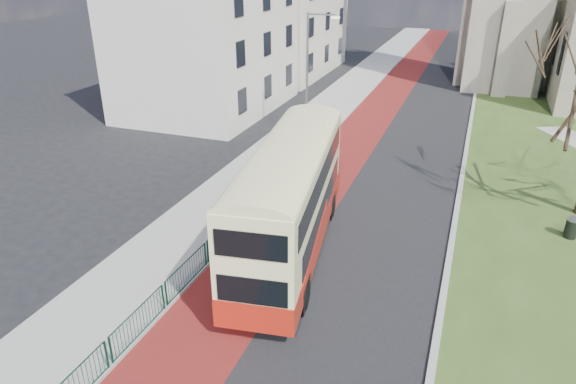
% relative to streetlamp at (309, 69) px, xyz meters
% --- Properties ---
extents(ground, '(160.00, 160.00, 0.00)m').
position_rel_streetlamp_xyz_m(ground, '(4.35, -18.00, -4.59)').
color(ground, black).
rests_on(ground, ground).
extents(road_carriageway, '(9.00, 120.00, 0.01)m').
position_rel_streetlamp_xyz_m(road_carriageway, '(5.85, 2.00, -4.59)').
color(road_carriageway, black).
rests_on(road_carriageway, ground).
extents(bus_lane, '(3.40, 120.00, 0.01)m').
position_rel_streetlamp_xyz_m(bus_lane, '(3.15, 2.00, -4.59)').
color(bus_lane, '#591414').
rests_on(bus_lane, ground).
extents(pavement_west, '(4.00, 120.00, 0.12)m').
position_rel_streetlamp_xyz_m(pavement_west, '(-0.65, 2.00, -4.53)').
color(pavement_west, gray).
rests_on(pavement_west, ground).
extents(kerb_west, '(0.25, 120.00, 0.13)m').
position_rel_streetlamp_xyz_m(kerb_west, '(1.35, 2.00, -4.53)').
color(kerb_west, '#999993').
rests_on(kerb_west, ground).
extents(kerb_east, '(0.25, 80.00, 0.13)m').
position_rel_streetlamp_xyz_m(kerb_east, '(10.45, 4.00, -4.53)').
color(kerb_east, '#999993').
rests_on(kerb_east, ground).
extents(pedestrian_railing, '(0.07, 24.00, 1.12)m').
position_rel_streetlamp_xyz_m(pedestrian_railing, '(1.40, -14.00, -4.04)').
color(pedestrian_railing, '#0C3824').
rests_on(pedestrian_railing, ground).
extents(street_block_near, '(10.30, 14.30, 13.00)m').
position_rel_streetlamp_xyz_m(street_block_near, '(-9.65, 4.00, 1.92)').
color(street_block_near, silver).
rests_on(street_block_near, ground).
extents(street_block_far, '(10.30, 16.30, 11.50)m').
position_rel_streetlamp_xyz_m(street_block_far, '(-9.65, 20.00, 1.17)').
color(street_block_far, beige).
rests_on(street_block_far, ground).
extents(streetlamp, '(2.13, 0.18, 8.00)m').
position_rel_streetlamp_xyz_m(streetlamp, '(0.00, 0.00, 0.00)').
color(streetlamp, gray).
rests_on(streetlamp, pavement_west).
extents(bus, '(4.24, 11.56, 4.73)m').
position_rel_streetlamp_xyz_m(bus, '(4.19, -15.08, -1.90)').
color(bus, '#B41F10').
rests_on(bus, ground).
extents(litter_bin, '(0.74, 0.74, 0.90)m').
position_rel_streetlamp_xyz_m(litter_bin, '(15.27, -9.56, -4.10)').
color(litter_bin, black).
rests_on(litter_bin, grass_green).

